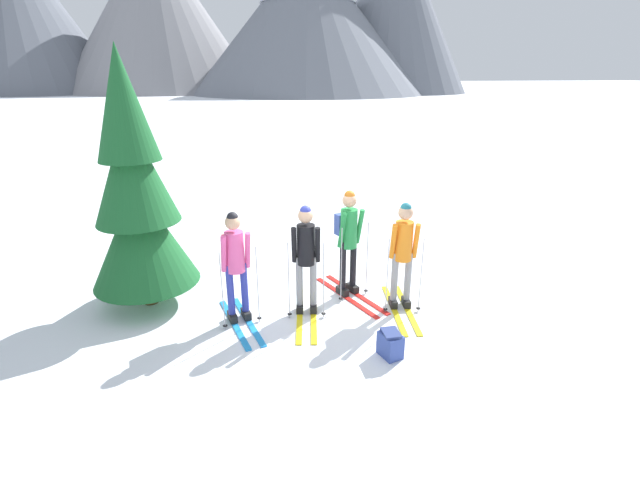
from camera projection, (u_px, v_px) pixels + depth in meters
name	position (u px, v px, depth m)	size (l,w,h in m)	color
ground_plane	(314.00, 307.00, 7.49)	(400.00, 400.00, 0.00)	white
skier_in_pink	(235.00, 261.00, 6.75)	(0.67, 1.62, 1.77)	#1E84D1
skier_in_black	(306.00, 256.00, 6.98)	(0.62, 1.77, 1.80)	yellow
skier_in_green	(348.00, 237.00, 7.57)	(0.93, 1.74, 1.86)	red
skier_in_orange	(403.00, 250.00, 7.15)	(0.60, 1.67, 1.79)	yellow
pine_tree_near	(136.00, 196.00, 6.99)	(1.69, 1.69, 4.08)	#51381E
backpack_on_snow_front	(390.00, 344.00, 6.13)	(0.32, 0.38, 0.38)	#384C99
mountain_ridge_distant	(208.00, 11.00, 82.17)	(100.20, 53.34, 29.87)	slate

